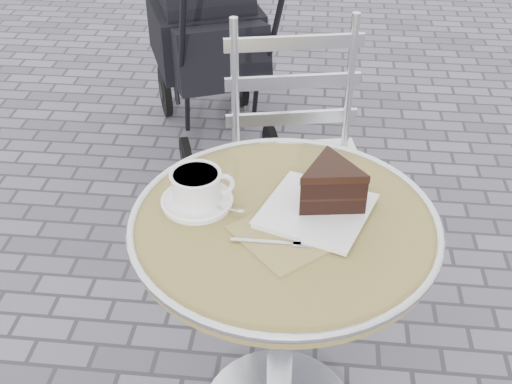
# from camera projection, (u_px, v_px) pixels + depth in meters

# --- Properties ---
(cafe_table) EXTENTS (0.72, 0.72, 0.74)m
(cafe_table) POSITION_uv_depth(u_px,v_px,m) (283.00, 273.00, 1.56)
(cafe_table) COLOR silver
(cafe_table) RESTS_ON ground
(cappuccino_set) EXTENTS (0.19, 0.17, 0.09)m
(cappuccino_set) POSITION_uv_depth(u_px,v_px,m) (197.00, 190.00, 1.50)
(cappuccino_set) COLOR white
(cappuccino_set) RESTS_ON cafe_table
(cake_plate_set) EXTENTS (0.35, 0.37, 0.12)m
(cake_plate_set) POSITION_uv_depth(u_px,v_px,m) (327.00, 192.00, 1.46)
(cake_plate_set) COLOR #977E52
(cake_plate_set) RESTS_ON cafe_table
(bistro_chair) EXTENTS (0.51, 0.51, 0.96)m
(bistro_chair) POSITION_uv_depth(u_px,v_px,m) (295.00, 136.00, 2.04)
(bistro_chair) COLOR silver
(bistro_chair) RESTS_ON ground
(baby_stroller) EXTENTS (0.74, 1.03, 0.98)m
(baby_stroller) POSITION_uv_depth(u_px,v_px,m) (210.00, 47.00, 2.99)
(baby_stroller) COLOR black
(baby_stroller) RESTS_ON ground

